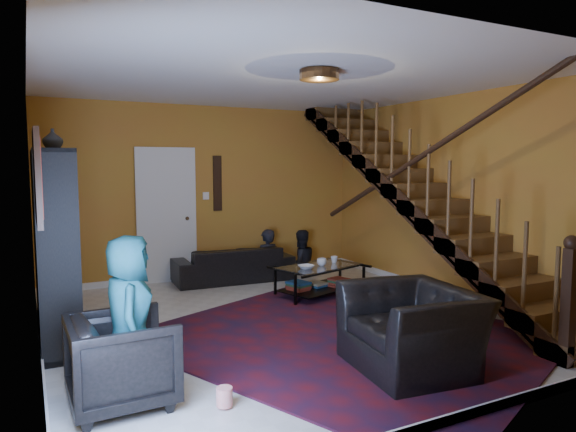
% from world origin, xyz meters
% --- Properties ---
extents(floor, '(5.50, 5.50, 0.00)m').
position_xyz_m(floor, '(0.00, 0.00, 0.00)').
color(floor, beige).
rests_on(floor, ground).
extents(room, '(5.50, 5.50, 5.50)m').
position_xyz_m(room, '(-1.33, 1.33, 0.05)').
color(room, '#B16327').
rests_on(room, ground).
extents(staircase, '(0.95, 5.02, 3.18)m').
position_xyz_m(staircase, '(2.12, -0.00, 1.40)').
color(staircase, brown).
rests_on(staircase, floor).
extents(bookshelf, '(0.35, 1.80, 2.00)m').
position_xyz_m(bookshelf, '(-2.40, 0.60, 0.96)').
color(bookshelf, black).
rests_on(bookshelf, floor).
extents(door, '(0.82, 0.05, 2.05)m').
position_xyz_m(door, '(-0.70, 2.73, 1.02)').
color(door, silver).
rests_on(door, floor).
extents(framed_picture, '(0.04, 0.74, 0.74)m').
position_xyz_m(framed_picture, '(-2.57, -0.90, 1.75)').
color(framed_picture, maroon).
rests_on(framed_picture, room).
extents(wall_hanging, '(0.14, 0.03, 0.90)m').
position_xyz_m(wall_hanging, '(0.15, 2.73, 1.55)').
color(wall_hanging, black).
rests_on(wall_hanging, room).
extents(ceiling_fixture, '(0.40, 0.40, 0.10)m').
position_xyz_m(ceiling_fixture, '(0.00, -0.80, 2.74)').
color(ceiling_fixture, '#3F2814').
rests_on(ceiling_fixture, room).
extents(rug, '(4.61, 4.86, 0.02)m').
position_xyz_m(rug, '(0.32, -0.83, 0.01)').
color(rug, '#4A0D13').
rests_on(rug, floor).
extents(sofa, '(1.92, 0.84, 0.55)m').
position_xyz_m(sofa, '(0.25, 2.30, 0.27)').
color(sofa, black).
rests_on(sofa, floor).
extents(armchair_left, '(0.80, 0.77, 0.71)m').
position_xyz_m(armchair_left, '(-2.05, -1.33, 0.35)').
color(armchair_left, black).
rests_on(armchair_left, floor).
extents(armchair_right, '(1.12, 1.25, 0.74)m').
position_xyz_m(armchair_right, '(0.40, -1.79, 0.37)').
color(armchair_right, black).
rests_on(armchair_right, floor).
extents(person_adult_a, '(0.49, 0.36, 1.24)m').
position_xyz_m(person_adult_a, '(0.86, 2.35, 0.17)').
color(person_adult_a, black).
rests_on(person_adult_a, sofa).
extents(person_adult_b, '(0.58, 0.46, 1.19)m').
position_xyz_m(person_adult_b, '(1.50, 2.35, 0.15)').
color(person_adult_b, black).
rests_on(person_adult_b, sofa).
extents(person_child, '(0.50, 0.69, 1.29)m').
position_xyz_m(person_child, '(-1.95, -1.09, 0.64)').
color(person_child, '#1B5567').
rests_on(person_child, armchair_left).
extents(coffee_table, '(1.29, 0.98, 0.44)m').
position_xyz_m(coffee_table, '(0.98, 0.83, 0.25)').
color(coffee_table, black).
rests_on(coffee_table, floor).
extents(cup_a, '(0.15, 0.15, 0.11)m').
position_xyz_m(cup_a, '(1.00, 0.81, 0.49)').
color(cup_a, '#999999').
rests_on(cup_a, coffee_table).
extents(cup_b, '(0.13, 0.13, 0.09)m').
position_xyz_m(cup_b, '(1.28, 0.92, 0.49)').
color(cup_b, '#999999').
rests_on(cup_b, coffee_table).
extents(bowl, '(0.22, 0.22, 0.05)m').
position_xyz_m(bowl, '(0.70, 0.72, 0.46)').
color(bowl, '#999999').
rests_on(bowl, coffee_table).
extents(vase, '(0.18, 0.18, 0.19)m').
position_xyz_m(vase, '(-2.41, 0.10, 2.10)').
color(vase, '#999999').
rests_on(vase, bookshelf).
extents(popcorn_bucket, '(0.13, 0.13, 0.14)m').
position_xyz_m(popcorn_bucket, '(-1.38, -1.74, 0.09)').
color(popcorn_bucket, red).
rests_on(popcorn_bucket, rug).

